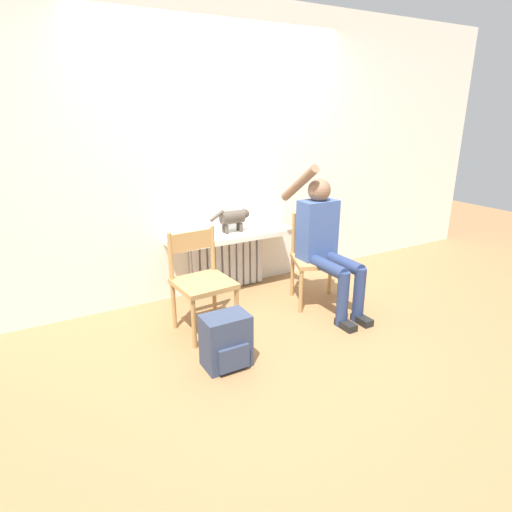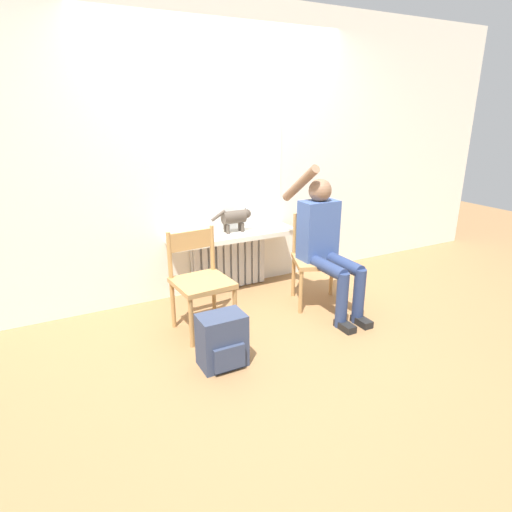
% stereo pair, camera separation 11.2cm
% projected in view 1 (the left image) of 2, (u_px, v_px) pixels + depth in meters
% --- Properties ---
extents(ground_plane, '(12.00, 12.00, 0.00)m').
position_uv_depth(ground_plane, '(291.00, 336.00, 3.47)').
color(ground_plane, olive).
extents(wall_with_window, '(7.00, 0.06, 2.70)m').
position_uv_depth(wall_with_window, '(221.00, 153.00, 4.04)').
color(wall_with_window, white).
rests_on(wall_with_window, ground_plane).
extents(radiator, '(0.79, 0.08, 0.56)m').
position_uv_depth(radiator, '(227.00, 262.00, 4.33)').
color(radiator, silver).
rests_on(radiator, ground_plane).
extents(windowsill, '(1.27, 0.33, 0.05)m').
position_uv_depth(windowsill, '(232.00, 236.00, 4.13)').
color(windowsill, white).
rests_on(windowsill, radiator).
extents(window_glass, '(1.22, 0.01, 1.01)m').
position_uv_depth(window_glass, '(224.00, 179.00, 4.09)').
color(window_glass, white).
rests_on(window_glass, windowsill).
extents(chair_left, '(0.46, 0.46, 0.83)m').
position_uv_depth(chair_left, '(201.00, 280.00, 3.44)').
color(chair_left, '#B2844C').
rests_on(chair_left, ground_plane).
extents(chair_right, '(0.56, 0.56, 0.83)m').
position_uv_depth(chair_right, '(316.00, 257.00, 3.97)').
color(chair_right, '#B2844C').
rests_on(chair_right, ground_plane).
extents(person, '(0.36, 1.04, 1.31)m').
position_uv_depth(person, '(325.00, 239.00, 3.79)').
color(person, navy).
rests_on(person, ground_plane).
extents(cat, '(0.42, 0.12, 0.23)m').
position_uv_depth(cat, '(234.00, 218.00, 4.13)').
color(cat, '#4C4238').
rests_on(cat, windowsill).
extents(backpack, '(0.33, 0.25, 0.39)m').
position_uv_depth(backpack, '(226.00, 341.00, 3.01)').
color(backpack, '#333D56').
rests_on(backpack, ground_plane).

